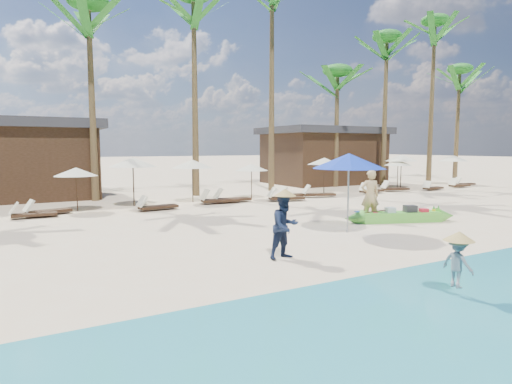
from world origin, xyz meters
TOP-DOWN VIEW (x-y plane):
  - ground at (0.00, 0.00)m, footprint 240.00×240.00m
  - wet_sand_strip at (0.00, -5.00)m, footprint 240.00×4.50m
  - green_canoe at (5.72, 1.98)m, footprint 4.72×1.95m
  - tourist at (4.85, 2.69)m, footprint 0.84×0.71m
  - vendor_green at (-0.95, -0.41)m, footprint 0.87×0.71m
  - vendor_yellow at (0.39, -4.31)m, footprint 0.37×0.62m
  - blue_umbrella at (2.64, 1.39)m, footprint 2.42×2.42m
  - resort_parasol_4 at (-4.62, 10.75)m, footprint 1.87×1.87m
  - lounger_4_left at (-6.46, 9.59)m, footprint 1.73×0.57m
  - lounger_4_right at (-5.91, 10.16)m, footprint 1.88×0.93m
  - resort_parasol_5 at (-2.07, 11.19)m, footprint 2.26×2.26m
  - lounger_5_left at (-1.55, 9.31)m, footprint 1.86×0.77m
  - resort_parasol_6 at (0.92, 11.25)m, footprint 2.11×2.11m
  - lounger_6_left at (1.78, 10.06)m, footprint 2.00×0.76m
  - lounger_6_right at (2.56, 10.23)m, footprint 1.96×0.85m
  - resort_parasol_7 at (4.31, 11.23)m, footprint 1.84×1.84m
  - lounger_7_left at (5.23, 9.34)m, footprint 2.01×1.10m
  - lounger_7_right at (6.34, 10.35)m, footprint 1.74×0.63m
  - resort_parasol_8 at (9.50, 11.52)m, footprint 2.10×2.10m
  - lounger_8_left at (7.80, 9.93)m, footprint 1.93×1.15m
  - resort_parasol_9 at (15.74, 11.51)m, footprint 1.88×1.88m
  - lounger_9_left at (11.79, 9.90)m, footprint 1.85×0.79m
  - lounger_9_right at (14.01, 10.18)m, footprint 1.88×0.97m
  - resort_parasol_10 at (16.34, 11.77)m, footprint 2.22×2.22m
  - lounger_10_left at (16.73, 9.46)m, footprint 1.69×0.66m
  - lounger_10_right at (19.93, 9.88)m, footprint 1.75×0.55m
  - resort_parasol_11 at (21.82, 11.74)m, footprint 2.11×2.11m
  - lounger_11_left at (21.37, 10.53)m, footprint 1.71×0.79m
  - palm_3 at (-3.36, 14.27)m, footprint 2.08×2.08m
  - palm_4 at (2.15, 14.01)m, footprint 2.08×2.08m
  - palm_5 at (7.45, 14.38)m, footprint 2.08×2.08m
  - palm_6 at (12.84, 14.52)m, footprint 2.08×2.08m
  - palm_7 at (16.57, 13.68)m, footprint 2.08×2.08m
  - palm_8 at (21.07, 13.33)m, footprint 2.08×2.08m
  - palm_9 at (26.21, 14.81)m, footprint 2.08×2.08m
  - pavilion_east at (14.00, 17.50)m, footprint 8.80×6.60m

SIDE VIEW (x-z plane):
  - ground at x=0.00m, z-range 0.00..0.00m
  - wet_sand_strip at x=0.00m, z-range 0.00..0.01m
  - lounger_11_left at x=21.37m, z-range -0.09..0.47m
  - lounger_10_left at x=16.73m, z-range -0.09..0.47m
  - lounger_7_right at x=6.34m, z-range -0.10..0.48m
  - lounger_4_left at x=-6.46m, z-range -0.10..0.49m
  - lounger_10_right at x=19.93m, z-range -0.10..0.50m
  - lounger_9_left at x=11.79m, z-range -0.10..0.51m
  - lounger_9_right at x=14.01m, z-range -0.10..0.51m
  - lounger_4_right at x=-5.91m, z-range -0.10..0.51m
  - lounger_5_left at x=-1.55m, z-range -0.10..0.51m
  - lounger_8_left at x=7.80m, z-range -0.10..0.52m
  - green_canoe at x=5.72m, z-range -0.10..0.52m
  - lounger_6_right at x=2.56m, z-range -0.11..0.54m
  - lounger_7_left at x=5.23m, z-range -0.11..0.54m
  - lounger_6_left at x=1.78m, z-range -0.11..0.56m
  - vendor_yellow at x=0.39m, z-range 0.18..1.13m
  - vendor_green at x=-0.95m, z-range 0.00..1.65m
  - tourist at x=4.85m, z-range 0.00..1.95m
  - resort_parasol_7 at x=4.31m, z-range 0.76..2.65m
  - resort_parasol_4 at x=-4.62m, z-range 0.77..2.69m
  - resort_parasol_9 at x=15.74m, z-range 0.78..2.72m
  - resort_parasol_8 at x=9.50m, z-range 0.87..3.04m
  - resort_parasol_6 at x=0.92m, z-range 0.87..3.04m
  - resort_parasol_11 at x=21.82m, z-range 0.87..3.05m
  - resort_parasol_10 at x=16.34m, z-range 0.92..3.21m
  - resort_parasol_5 at x=-2.07m, z-range 0.93..3.26m
  - pavilion_east at x=14.00m, z-range 0.05..4.35m
  - blue_umbrella at x=2.64m, z-range 1.05..3.65m
  - palm_6 at x=12.84m, z-range 2.79..11.31m
  - palm_9 at x=26.21m, z-range 3.14..12.97m
  - palm_3 at x=-3.36m, z-range 3.32..13.83m
  - palm_7 at x=16.57m, z-range 3.46..14.53m
  - palm_4 at x=2.15m, z-range 3.60..15.30m
  - palm_8 at x=21.07m, z-range 3.83..16.53m
  - palm_5 at x=7.45m, z-range 4.02..17.62m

